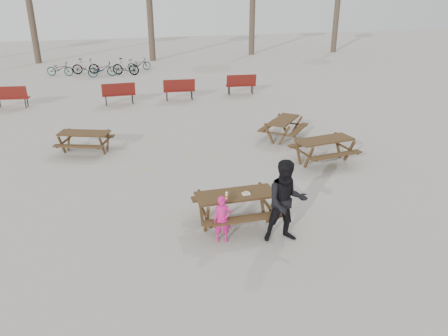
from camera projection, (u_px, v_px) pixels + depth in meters
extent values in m
plane|color=gray|center=(235.00, 224.00, 10.15)|extent=(80.00, 80.00, 0.00)
cube|color=#322112|center=(236.00, 195.00, 9.86)|extent=(1.80, 0.70, 0.05)
cube|color=#322112|center=(244.00, 219.00, 9.45)|extent=(1.80, 0.25, 0.05)
cube|color=#322112|center=(228.00, 195.00, 10.51)|extent=(1.80, 0.25, 0.05)
cylinder|color=#322112|center=(207.00, 220.00, 9.56)|extent=(0.08, 0.08, 0.73)
cylinder|color=#322112|center=(201.00, 208.00, 10.10)|extent=(0.08, 0.08, 0.73)
cylinder|color=#322112|center=(271.00, 212.00, 9.93)|extent=(0.08, 0.08, 0.73)
cylinder|color=#322112|center=(262.00, 200.00, 10.46)|extent=(0.08, 0.08, 0.73)
cube|color=white|center=(246.00, 194.00, 9.81)|extent=(0.18, 0.11, 0.03)
ellipsoid|color=tan|center=(246.00, 192.00, 9.79)|extent=(0.14, 0.06, 0.05)
cylinder|color=silver|center=(227.00, 196.00, 9.60)|extent=(0.06, 0.06, 0.15)
cylinder|color=#FF620D|center=(227.00, 196.00, 9.60)|extent=(0.07, 0.07, 0.05)
cylinder|color=white|center=(227.00, 192.00, 9.56)|extent=(0.03, 0.03, 0.02)
imported|color=#DA1B7A|center=(222.00, 219.00, 9.27)|extent=(0.43, 0.33, 1.05)
imported|color=black|center=(286.00, 202.00, 9.17)|extent=(0.99, 0.82, 1.85)
imported|color=black|center=(60.00, 69.00, 26.60)|extent=(1.69, 0.96, 0.84)
imported|color=black|center=(85.00, 66.00, 27.06)|extent=(1.64, 0.61, 0.97)
imported|color=black|center=(102.00, 69.00, 26.31)|extent=(1.78, 0.83, 0.90)
imported|color=black|center=(126.00, 67.00, 26.79)|extent=(1.74, 1.15, 1.02)
imported|color=black|center=(139.00, 64.00, 28.26)|extent=(1.60, 0.83, 0.80)
cylinder|color=#382B21|center=(31.00, 16.00, 29.91)|extent=(0.44, 0.44, 6.30)
cylinder|color=#382B21|center=(150.00, 18.00, 31.04)|extent=(0.44, 0.44, 5.95)
cylinder|color=#382B21|center=(252.00, 10.00, 33.74)|extent=(0.44, 0.44, 6.65)
cylinder|color=#382B21|center=(336.00, 19.00, 35.27)|extent=(0.44, 0.44, 5.25)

